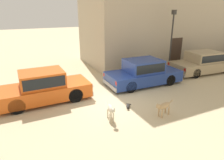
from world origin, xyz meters
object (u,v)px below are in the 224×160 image
(parked_sedan_nearest, at_px, (44,87))
(street_lamp, at_px, (172,34))
(stray_dog_tan, at_px, (163,106))
(stray_cat, at_px, (128,106))
(parked_sedan_second, at_px, (143,72))
(stray_dog_spotted, at_px, (111,110))
(parked_sedan_third, at_px, (204,62))

(parked_sedan_nearest, relative_size, street_lamp, 1.07)
(stray_dog_tan, relative_size, stray_cat, 1.85)
(parked_sedan_second, xyz_separation_m, stray_dog_tan, (-1.36, -3.45, -0.28))
(stray_dog_tan, height_order, stray_cat, stray_dog_tan)
(street_lamp, bearing_deg, stray_dog_tan, -132.61)
(stray_dog_tan, relative_size, street_lamp, 0.26)
(parked_sedan_nearest, bearing_deg, street_lamp, 6.82)
(parked_sedan_nearest, height_order, parked_sedan_second, parked_sedan_nearest)
(stray_dog_spotted, bearing_deg, stray_dog_tan, 86.35)
(parked_sedan_third, distance_m, street_lamp, 2.96)
(parked_sedan_third, height_order, stray_dog_spotted, parked_sedan_third)
(street_lamp, bearing_deg, parked_sedan_third, -28.20)
(stray_dog_spotted, xyz_separation_m, stray_cat, (1.14, 0.64, -0.38))
(stray_dog_spotted, distance_m, street_lamp, 7.85)
(stray_dog_tan, bearing_deg, street_lamp, -145.58)
(parked_sedan_third, bearing_deg, parked_sedan_second, -174.10)
(stray_dog_tan, xyz_separation_m, street_lamp, (4.31, 4.69, 2.14))
(stray_cat, relative_size, street_lamp, 0.14)
(parked_sedan_third, height_order, stray_cat, parked_sedan_third)
(stray_dog_tan, distance_m, street_lamp, 6.72)
(parked_sedan_nearest, xyz_separation_m, stray_dog_tan, (4.07, -3.56, -0.29))
(stray_cat, bearing_deg, parked_sedan_third, 140.20)
(parked_sedan_second, distance_m, stray_cat, 3.23)
(parked_sedan_nearest, xyz_separation_m, stray_dog_spotted, (2.02, -2.96, -0.26))
(parked_sedan_nearest, relative_size, parked_sedan_third, 0.90)
(parked_sedan_second, bearing_deg, stray_dog_tan, -110.05)
(parked_sedan_second, relative_size, stray_dog_spotted, 4.45)
(parked_sedan_second, bearing_deg, stray_dog_spotted, -138.62)
(parked_sedan_third, bearing_deg, stray_dog_tan, -146.27)
(parked_sedan_nearest, relative_size, stray_dog_tan, 4.08)
(parked_sedan_nearest, distance_m, stray_cat, 3.98)
(stray_cat, bearing_deg, stray_dog_spotted, -28.72)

